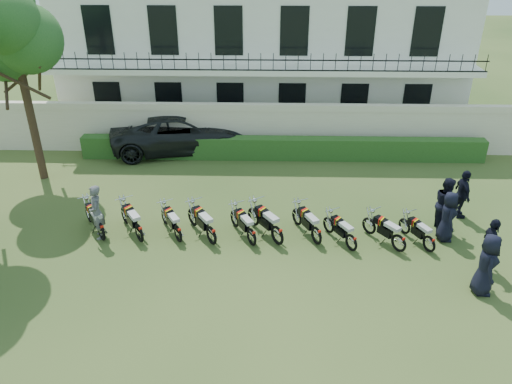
{
  "coord_description": "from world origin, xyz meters",
  "views": [
    {
      "loc": [
        0.36,
        -13.51,
        9.24
      ],
      "look_at": [
        -0.03,
        1.58,
        1.24
      ],
      "focal_mm": 35.0,
      "sensor_mm": 36.0,
      "label": 1
    }
  ],
  "objects_px": {
    "motorcycle_7": "(352,239)",
    "suv": "(181,132)",
    "motorcycle_8": "(399,239)",
    "officer_5": "(462,194)",
    "officer_0": "(487,264)",
    "motorcycle_5": "(277,231)",
    "officer_2": "(490,245)",
    "inspector": "(97,212)",
    "officer_3": "(448,216)",
    "motorcycle_6": "(317,232)",
    "motorcycle_9": "(430,240)",
    "motorcycle_3": "(211,231)",
    "motorcycle_2": "(178,230)",
    "tree_west_near": "(13,32)",
    "officer_4": "(446,204)",
    "motorcycle_4": "(252,233)",
    "motorcycle_1": "(139,229)",
    "motorcycle_0": "(101,227)"
  },
  "relations": [
    {
      "from": "motorcycle_2",
      "to": "motorcycle_8",
      "type": "relative_size",
      "value": 1.04
    },
    {
      "from": "motorcycle_9",
      "to": "suv",
      "type": "distance_m",
      "value": 12.35
    },
    {
      "from": "motorcycle_9",
      "to": "officer_0",
      "type": "distance_m",
      "value": 2.23
    },
    {
      "from": "motorcycle_0",
      "to": "motorcycle_3",
      "type": "distance_m",
      "value": 3.68
    },
    {
      "from": "suv",
      "to": "tree_west_near",
      "type": "bearing_deg",
      "value": 109.54
    },
    {
      "from": "motorcycle_6",
      "to": "officer_4",
      "type": "distance_m",
      "value": 4.61
    },
    {
      "from": "officer_2",
      "to": "officer_5",
      "type": "relative_size",
      "value": 0.98
    },
    {
      "from": "motorcycle_4",
      "to": "officer_4",
      "type": "relative_size",
      "value": 0.9
    },
    {
      "from": "motorcycle_5",
      "to": "officer_2",
      "type": "distance_m",
      "value": 6.44
    },
    {
      "from": "motorcycle_1",
      "to": "officer_0",
      "type": "bearing_deg",
      "value": -46.48
    },
    {
      "from": "motorcycle_1",
      "to": "motorcycle_3",
      "type": "distance_m",
      "value": 2.4
    },
    {
      "from": "motorcycle_5",
      "to": "inspector",
      "type": "xyz_separation_m",
      "value": [
        -5.97,
        0.33,
        0.43
      ]
    },
    {
      "from": "suv",
      "to": "inspector",
      "type": "xyz_separation_m",
      "value": [
        -1.59,
        -7.56,
        0.07
      ]
    },
    {
      "from": "tree_west_near",
      "to": "officer_5",
      "type": "distance_m",
      "value": 17.2
    },
    {
      "from": "motorcycle_5",
      "to": "motorcycle_4",
      "type": "bearing_deg",
      "value": 149.86
    },
    {
      "from": "officer_0",
      "to": "motorcycle_5",
      "type": "bearing_deg",
      "value": 77.72
    },
    {
      "from": "motorcycle_9",
      "to": "officer_4",
      "type": "bearing_deg",
      "value": 33.09
    },
    {
      "from": "motorcycle_3",
      "to": "motorcycle_2",
      "type": "bearing_deg",
      "value": 139.94
    },
    {
      "from": "motorcycle_8",
      "to": "officer_5",
      "type": "relative_size",
      "value": 0.86
    },
    {
      "from": "motorcycle_1",
      "to": "officer_4",
      "type": "distance_m",
      "value": 10.36
    },
    {
      "from": "officer_4",
      "to": "officer_0",
      "type": "bearing_deg",
      "value": -173.79
    },
    {
      "from": "motorcycle_0",
      "to": "motorcycle_9",
      "type": "relative_size",
      "value": 1.08
    },
    {
      "from": "motorcycle_9",
      "to": "officer_0",
      "type": "height_order",
      "value": "officer_0"
    },
    {
      "from": "tree_west_near",
      "to": "motorcycle_7",
      "type": "xyz_separation_m",
      "value": [
        12.04,
        -5.06,
        -5.44
      ]
    },
    {
      "from": "officer_3",
      "to": "motorcycle_1",
      "type": "bearing_deg",
      "value": 98.97
    },
    {
      "from": "motorcycle_4",
      "to": "officer_0",
      "type": "relative_size",
      "value": 0.91
    },
    {
      "from": "motorcycle_7",
      "to": "suv",
      "type": "height_order",
      "value": "suv"
    },
    {
      "from": "inspector",
      "to": "tree_west_near",
      "type": "bearing_deg",
      "value": -159.87
    },
    {
      "from": "tree_west_near",
      "to": "officer_2",
      "type": "height_order",
      "value": "tree_west_near"
    },
    {
      "from": "motorcycle_6",
      "to": "motorcycle_8",
      "type": "distance_m",
      "value": 2.63
    },
    {
      "from": "motorcycle_6",
      "to": "motorcycle_9",
      "type": "relative_size",
      "value": 1.11
    },
    {
      "from": "officer_4",
      "to": "officer_5",
      "type": "distance_m",
      "value": 1.16
    },
    {
      "from": "motorcycle_4",
      "to": "officer_3",
      "type": "distance_m",
      "value": 6.47
    },
    {
      "from": "motorcycle_9",
      "to": "officer_4",
      "type": "xyz_separation_m",
      "value": [
        0.87,
        1.49,
        0.52
      ]
    },
    {
      "from": "motorcycle_9",
      "to": "officer_4",
      "type": "distance_m",
      "value": 1.8
    },
    {
      "from": "inspector",
      "to": "officer_3",
      "type": "distance_m",
      "value": 11.57
    },
    {
      "from": "motorcycle_4",
      "to": "suv",
      "type": "distance_m",
      "value": 8.73
    },
    {
      "from": "motorcycle_2",
      "to": "officer_5",
      "type": "xyz_separation_m",
      "value": [
        9.84,
        1.92,
        0.45
      ]
    },
    {
      "from": "motorcycle_8",
      "to": "officer_5",
      "type": "bearing_deg",
      "value": 4.02
    },
    {
      "from": "officer_0",
      "to": "officer_3",
      "type": "xyz_separation_m",
      "value": [
        -0.21,
        2.74,
        -0.07
      ]
    },
    {
      "from": "motorcycle_4",
      "to": "officer_0",
      "type": "xyz_separation_m",
      "value": [
        6.64,
        -2.18,
        0.47
      ]
    },
    {
      "from": "motorcycle_5",
      "to": "motorcycle_7",
      "type": "distance_m",
      "value": 2.39
    },
    {
      "from": "officer_3",
      "to": "officer_5",
      "type": "xyz_separation_m",
      "value": [
        0.98,
        1.5,
        0.04
      ]
    },
    {
      "from": "motorcycle_9",
      "to": "inspector",
      "type": "distance_m",
      "value": 10.86
    },
    {
      "from": "tree_west_near",
      "to": "officer_4",
      "type": "distance_m",
      "value": 16.55
    },
    {
      "from": "motorcycle_7",
      "to": "officer_0",
      "type": "xyz_separation_m",
      "value": [
        3.43,
        -1.95,
        0.49
      ]
    },
    {
      "from": "motorcycle_3",
      "to": "motorcycle_6",
      "type": "relative_size",
      "value": 0.98
    },
    {
      "from": "motorcycle_0",
      "to": "motorcycle_6",
      "type": "bearing_deg",
      "value": -34.84
    },
    {
      "from": "motorcycle_7",
      "to": "motorcycle_6",
      "type": "bearing_deg",
      "value": 131.72
    },
    {
      "from": "motorcycle_7",
      "to": "motorcycle_8",
      "type": "xyz_separation_m",
      "value": [
        1.51,
        -0.01,
        0.02
      ]
    }
  ]
}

